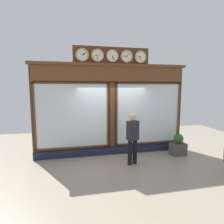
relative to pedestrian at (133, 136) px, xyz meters
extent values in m
plane|color=gray|center=(0.46, 1.76, -0.93)|extent=(14.00, 14.00, 0.00)
cube|color=#4C2B16|center=(0.46, -1.19, 0.70)|extent=(5.60, 0.30, 3.25)
cube|color=#191E33|center=(0.46, -1.02, -0.79)|extent=(5.60, 0.08, 0.28)
cube|color=brown|center=(0.46, -1.00, 2.06)|extent=(5.49, 0.08, 0.53)
cube|color=brown|center=(0.46, -1.02, 2.37)|extent=(5.71, 0.20, 0.10)
cube|color=silver|center=(-0.97, -1.03, 0.58)|extent=(2.45, 0.02, 2.22)
cube|color=brown|center=(-0.97, -1.01, 1.72)|extent=(2.55, 0.04, 0.05)
cube|color=brown|center=(-0.97, -1.01, -0.56)|extent=(2.55, 0.04, 0.05)
cube|color=brown|center=(-2.22, -1.01, 0.58)|extent=(0.05, 0.04, 2.32)
cube|color=brown|center=(0.28, -1.01, 0.58)|extent=(0.05, 0.04, 2.32)
cube|color=silver|center=(1.88, -1.03, 0.58)|extent=(2.45, 0.02, 2.22)
cube|color=brown|center=(1.88, -1.01, 1.72)|extent=(2.55, 0.04, 0.05)
cube|color=brown|center=(1.88, -1.01, -0.56)|extent=(2.55, 0.04, 0.05)
cube|color=brown|center=(3.13, -1.01, 0.58)|extent=(0.05, 0.04, 2.32)
cube|color=brown|center=(0.63, -1.01, 0.58)|extent=(0.05, 0.04, 2.32)
cube|color=#4C2B16|center=(0.46, -1.01, 0.58)|extent=(0.20, 0.10, 2.32)
cube|color=#4C2B16|center=(0.46, -1.06, 2.68)|extent=(2.74, 0.06, 0.64)
cylinder|color=silver|center=(-0.59, -0.98, 2.68)|extent=(0.37, 0.02, 0.37)
torus|color=#B79347|center=(-0.59, -0.98, 2.68)|extent=(0.45, 0.05, 0.45)
cube|color=black|center=(-0.58, -0.97, 2.63)|extent=(0.04, 0.01, 0.10)
cube|color=black|center=(-0.51, -0.97, 2.69)|extent=(0.16, 0.01, 0.04)
sphere|color=black|center=(-0.59, -0.97, 2.68)|extent=(0.02, 0.02, 0.02)
cylinder|color=silver|center=(-0.07, -0.98, 2.68)|extent=(0.37, 0.02, 0.37)
torus|color=#B79347|center=(-0.07, -0.98, 2.68)|extent=(0.46, 0.06, 0.46)
cube|color=black|center=(-0.02, -0.97, 2.68)|extent=(0.10, 0.01, 0.02)
cube|color=black|center=(-0.12, -0.97, 2.73)|extent=(0.12, 0.01, 0.12)
sphere|color=black|center=(-0.07, -0.97, 2.68)|extent=(0.02, 0.02, 0.02)
cylinder|color=silver|center=(0.46, -0.98, 2.68)|extent=(0.37, 0.02, 0.37)
torus|color=#B79347|center=(0.46, -0.98, 2.68)|extent=(0.45, 0.05, 0.45)
cube|color=black|center=(0.44, -0.97, 2.63)|extent=(0.05, 0.01, 0.10)
cube|color=black|center=(0.43, -0.97, 2.60)|extent=(0.06, 0.01, 0.15)
sphere|color=black|center=(0.46, -0.97, 2.68)|extent=(0.02, 0.02, 0.02)
cylinder|color=silver|center=(0.98, -0.98, 2.68)|extent=(0.37, 0.02, 0.37)
torus|color=#B79347|center=(0.98, -0.98, 2.68)|extent=(0.45, 0.05, 0.45)
cube|color=black|center=(1.03, -0.97, 2.68)|extent=(0.10, 0.01, 0.02)
cube|color=black|center=(0.99, -0.97, 2.60)|extent=(0.04, 0.01, 0.16)
sphere|color=black|center=(0.98, -0.97, 2.68)|extent=(0.02, 0.02, 0.02)
cylinder|color=silver|center=(1.50, -0.98, 2.68)|extent=(0.37, 0.02, 0.37)
torus|color=#B79347|center=(1.50, -0.98, 2.68)|extent=(0.46, 0.06, 0.46)
cube|color=black|center=(1.46, -0.97, 2.69)|extent=(0.10, 0.01, 0.05)
cube|color=black|center=(1.44, -0.97, 2.72)|extent=(0.14, 0.01, 0.10)
sphere|color=black|center=(1.50, -0.97, 2.68)|extent=(0.02, 0.02, 0.02)
cylinder|color=black|center=(0.10, 0.03, -0.52)|extent=(0.14, 0.14, 0.82)
cylinder|color=black|center=(-0.10, -0.03, -0.52)|extent=(0.14, 0.14, 0.82)
cube|color=#232328|center=(0.00, 0.00, 0.20)|extent=(0.41, 0.31, 0.62)
sphere|color=tan|center=(0.00, 0.00, 0.65)|extent=(0.22, 0.22, 0.22)
cube|color=#4C4742|center=(-1.94, -0.45, -0.71)|extent=(0.56, 0.36, 0.44)
sphere|color=#285623|center=(-1.94, -0.45, -0.31)|extent=(0.36, 0.36, 0.36)
camera|label=1|loc=(1.93, 5.67, 1.58)|focal=30.27mm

